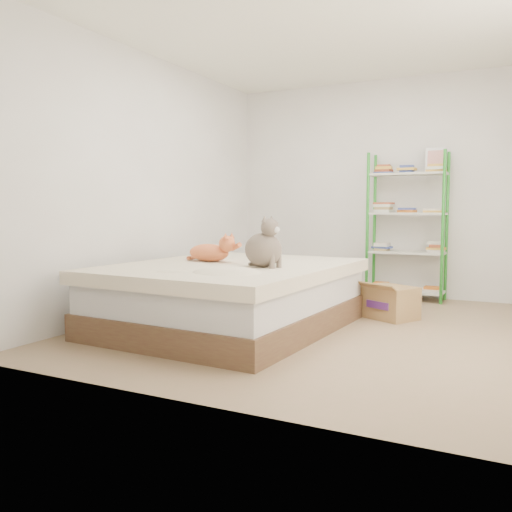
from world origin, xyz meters
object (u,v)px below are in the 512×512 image
Objects in this scene: bed at (231,296)px; shelf_unit at (407,225)px; cardboard_box at (390,302)px; orange_cat at (209,250)px; grey_cat at (263,242)px; white_bin at (255,273)px.

shelf_unit is (1.08, 2.24, 0.58)m from bed.
shelf_unit is 1.40m from cardboard_box.
orange_cat is 1.23× the size of grey_cat.
cardboard_box is 1.38× the size of white_bin.
grey_cat reaches higher than cardboard_box.
orange_cat reaches higher than bed.
shelf_unit reaches higher than bed.
orange_cat is at bearing 160.69° from bed.
cardboard_box is (0.82, 1.12, -0.62)m from grey_cat.
white_bin is at bearing 178.41° from cardboard_box.
orange_cat is 2.53m from shelf_unit.
orange_cat is at bearing -74.61° from white_bin.
cardboard_box is at bearing 40.91° from orange_cat.
shelf_unit is 2.07m from white_bin.
grey_cat is 2.67m from white_bin.
grey_cat reaches higher than bed.
bed is 0.62m from grey_cat.
bed is at bearing -110.67° from cardboard_box.
bed is 2.55m from shelf_unit.
white_bin is (-1.96, -0.03, -0.66)m from shelf_unit.
cardboard_box is 2.37m from white_bin.
shelf_unit is at bearing 66.19° from orange_cat.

